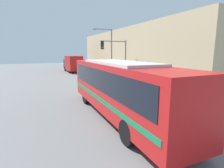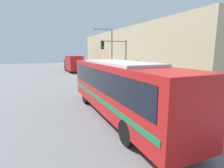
{
  "view_description": "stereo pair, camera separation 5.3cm",
  "coord_description": "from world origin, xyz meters",
  "px_view_note": "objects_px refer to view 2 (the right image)",
  "views": [
    {
      "loc": [
        -5.26,
        -7.9,
        3.86
      ],
      "look_at": [
        0.41,
        4.09,
        1.45
      ],
      "focal_mm": 28.0,
      "sensor_mm": 36.0,
      "label": 1
    },
    {
      "loc": [
        -5.21,
        -7.92,
        3.86
      ],
      "look_at": [
        0.41,
        4.09,
        1.45
      ],
      "focal_mm": 28.0,
      "sensor_mm": 36.0,
      "label": 2
    }
  ],
  "objects_px": {
    "fire_hydrant": "(147,86)",
    "traffic_light_pole": "(117,54)",
    "delivery_truck": "(73,63)",
    "parking_meter": "(135,78)",
    "city_bus": "(118,85)",
    "pedestrian_near_corner": "(135,76)",
    "street_lamp": "(109,49)"
  },
  "relations": [
    {
      "from": "fire_hydrant",
      "to": "pedestrian_near_corner",
      "type": "distance_m",
      "value": 4.12
    },
    {
      "from": "parking_meter",
      "to": "street_lamp",
      "type": "xyz_separation_m",
      "value": [
        -0.16,
        6.59,
        3.21
      ]
    },
    {
      "from": "city_bus",
      "to": "parking_meter",
      "type": "distance_m",
      "value": 9.05
    },
    {
      "from": "parking_meter",
      "to": "city_bus",
      "type": "bearing_deg",
      "value": -129.17
    },
    {
      "from": "fire_hydrant",
      "to": "traffic_light_pole",
      "type": "xyz_separation_m",
      "value": [
        -0.99,
        4.55,
        3.1
      ]
    },
    {
      "from": "delivery_truck",
      "to": "traffic_light_pole",
      "type": "height_order",
      "value": "traffic_light_pole"
    },
    {
      "from": "parking_meter",
      "to": "street_lamp",
      "type": "distance_m",
      "value": 7.33
    },
    {
      "from": "city_bus",
      "to": "delivery_truck",
      "type": "height_order",
      "value": "city_bus"
    },
    {
      "from": "city_bus",
      "to": "traffic_light_pole",
      "type": "xyz_separation_m",
      "value": [
        4.69,
        9.42,
        1.71
      ]
    },
    {
      "from": "delivery_truck",
      "to": "parking_meter",
      "type": "distance_m",
      "value": 18.9
    },
    {
      "from": "delivery_truck",
      "to": "pedestrian_near_corner",
      "type": "xyz_separation_m",
      "value": [
        3.7,
        -16.9,
        -0.7
      ]
    },
    {
      "from": "street_lamp",
      "to": "fire_hydrant",
      "type": "bearing_deg",
      "value": -88.93
    },
    {
      "from": "street_lamp",
      "to": "pedestrian_near_corner",
      "type": "bearing_deg",
      "value": -74.6
    },
    {
      "from": "street_lamp",
      "to": "traffic_light_pole",
      "type": "bearing_deg",
      "value": -101.34
    },
    {
      "from": "delivery_truck",
      "to": "traffic_light_pole",
      "type": "distance_m",
      "value": 16.47
    },
    {
      "from": "city_bus",
      "to": "pedestrian_near_corner",
      "type": "relative_size",
      "value": 6.69
    },
    {
      "from": "fire_hydrant",
      "to": "parking_meter",
      "type": "xyz_separation_m",
      "value": [
        -0.0,
        2.11,
        0.51
      ]
    },
    {
      "from": "parking_meter",
      "to": "pedestrian_near_corner",
      "type": "xyz_separation_m",
      "value": [
        1.15,
        1.81,
        -0.05
      ]
    },
    {
      "from": "fire_hydrant",
      "to": "delivery_truck",
      "type": "bearing_deg",
      "value": 96.98
    },
    {
      "from": "pedestrian_near_corner",
      "to": "parking_meter",
      "type": "bearing_deg",
      "value": -122.42
    },
    {
      "from": "pedestrian_near_corner",
      "to": "traffic_light_pole",
      "type": "bearing_deg",
      "value": 163.76
    },
    {
      "from": "city_bus",
      "to": "fire_hydrant",
      "type": "bearing_deg",
      "value": 42.53
    },
    {
      "from": "street_lamp",
      "to": "parking_meter",
      "type": "bearing_deg",
      "value": -88.59
    },
    {
      "from": "delivery_truck",
      "to": "pedestrian_near_corner",
      "type": "bearing_deg",
      "value": -77.64
    },
    {
      "from": "delivery_truck",
      "to": "pedestrian_near_corner",
      "type": "height_order",
      "value": "delivery_truck"
    },
    {
      "from": "city_bus",
      "to": "pedestrian_near_corner",
      "type": "bearing_deg",
      "value": 54.09
    },
    {
      "from": "pedestrian_near_corner",
      "to": "delivery_truck",
      "type": "bearing_deg",
      "value": 102.36
    },
    {
      "from": "fire_hydrant",
      "to": "traffic_light_pole",
      "type": "relative_size",
      "value": 0.16
    },
    {
      "from": "fire_hydrant",
      "to": "traffic_light_pole",
      "type": "bearing_deg",
      "value": 102.32
    },
    {
      "from": "delivery_truck",
      "to": "parking_meter",
      "type": "relative_size",
      "value": 5.21
    },
    {
      "from": "fire_hydrant",
      "to": "traffic_light_pole",
      "type": "distance_m",
      "value": 5.6
    },
    {
      "from": "traffic_light_pole",
      "to": "pedestrian_near_corner",
      "type": "distance_m",
      "value": 3.46
    }
  ]
}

